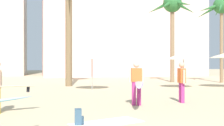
# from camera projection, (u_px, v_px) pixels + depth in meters

# --- Properties ---
(hotel_pink) EXTENTS (19.90, 8.60, 15.48)m
(hotel_pink) POSITION_uv_depth(u_px,v_px,m) (122.00, 15.00, 37.23)
(hotel_pink) COLOR beige
(hotel_pink) RESTS_ON ground
(palm_tree_far_left) EXTENTS (4.04, 4.13, 7.47)m
(palm_tree_far_left) POSITION_uv_depth(u_px,v_px,m) (172.00, 9.00, 24.38)
(palm_tree_far_left) COLOR #896B4C
(palm_tree_far_left) RESTS_ON ground
(palm_tree_center) EXTENTS (4.43, 4.20, 7.05)m
(palm_tree_center) POSITION_uv_depth(u_px,v_px,m) (221.00, 11.00, 23.74)
(palm_tree_center) COLOR #896B4C
(palm_tree_center) RESTS_ON ground
(cafe_umbrella_1) EXTENTS (2.26, 2.26, 2.32)m
(cafe_umbrella_1) POSITION_uv_depth(u_px,v_px,m) (92.00, 55.00, 17.41)
(cafe_umbrella_1) COLOR gray
(cafe_umbrella_1) RESTS_ON ground
(cafe_umbrella_3) EXTENTS (2.25, 2.25, 2.34)m
(cafe_umbrella_3) POSITION_uv_depth(u_px,v_px,m) (184.00, 56.00, 18.48)
(cafe_umbrella_3) COLOR gray
(cafe_umbrella_3) RESTS_ON ground
(beach_towel) EXTENTS (2.16, 1.47, 0.01)m
(beach_towel) POSITION_uv_depth(u_px,v_px,m) (107.00, 123.00, 7.89)
(beach_towel) COLOR white
(beach_towel) RESTS_ON ground
(backpack) EXTENTS (0.27, 0.32, 0.42)m
(backpack) POSITION_uv_depth(u_px,v_px,m) (78.00, 117.00, 7.66)
(backpack) COLOR #385469
(backpack) RESTS_ON ground
(person_near_left) EXTENTS (1.37, 3.08, 1.70)m
(person_near_left) POSITION_uv_depth(u_px,v_px,m) (137.00, 82.00, 11.02)
(person_near_left) COLOR #B7337F
(person_near_left) RESTS_ON ground
(person_far_right) EXTENTS (0.27, 0.61, 1.68)m
(person_far_right) POSITION_uv_depth(u_px,v_px,m) (182.00, 80.00, 11.90)
(person_far_right) COLOR #B7337F
(person_far_right) RESTS_ON ground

